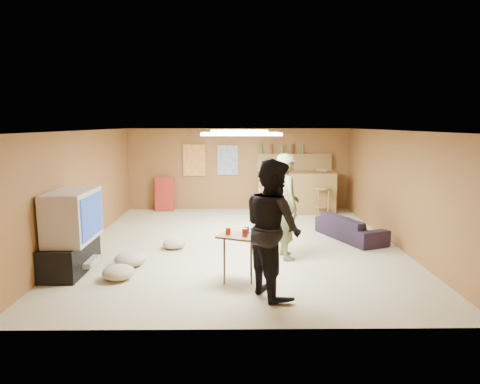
{
  "coord_description": "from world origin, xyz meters",
  "views": [
    {
      "loc": [
        -0.09,
        -8.08,
        2.33
      ],
      "look_at": [
        0.0,
        0.2,
        1.0
      ],
      "focal_mm": 32.0,
      "sensor_mm": 36.0,
      "label": 1
    }
  ],
  "objects_px": {
    "sofa": "(350,227)",
    "tray_table": "(238,258)",
    "tv_body": "(72,216)",
    "person_black": "(273,228)",
    "bar_counter": "(296,192)",
    "person_olive": "(287,206)"
  },
  "relations": [
    {
      "from": "sofa",
      "to": "tray_table",
      "type": "bearing_deg",
      "value": 112.8
    },
    {
      "from": "tray_table",
      "to": "person_black",
      "type": "bearing_deg",
      "value": -47.25
    },
    {
      "from": "tv_body",
      "to": "person_black",
      "type": "bearing_deg",
      "value": -17.51
    },
    {
      "from": "tray_table",
      "to": "person_olive",
      "type": "bearing_deg",
      "value": 52.13
    },
    {
      "from": "sofa",
      "to": "tray_table",
      "type": "distance_m",
      "value": 3.28
    },
    {
      "from": "bar_counter",
      "to": "person_olive",
      "type": "relative_size",
      "value": 1.09
    },
    {
      "from": "tv_body",
      "to": "bar_counter",
      "type": "distance_m",
      "value": 6.09
    },
    {
      "from": "person_black",
      "to": "bar_counter",
      "type": "bearing_deg",
      "value": -35.96
    },
    {
      "from": "tv_body",
      "to": "sofa",
      "type": "bearing_deg",
      "value": 20.85
    },
    {
      "from": "person_olive",
      "to": "tray_table",
      "type": "relative_size",
      "value": 2.6
    },
    {
      "from": "bar_counter",
      "to": "sofa",
      "type": "bearing_deg",
      "value": -73.75
    },
    {
      "from": "tv_body",
      "to": "person_olive",
      "type": "height_order",
      "value": "person_olive"
    },
    {
      "from": "tv_body",
      "to": "person_olive",
      "type": "relative_size",
      "value": 0.6
    },
    {
      "from": "bar_counter",
      "to": "person_olive",
      "type": "xyz_separation_m",
      "value": [
        -0.7,
        -3.81,
        0.37
      ]
    },
    {
      "from": "bar_counter",
      "to": "tray_table",
      "type": "distance_m",
      "value": 5.15
    },
    {
      "from": "sofa",
      "to": "tv_body",
      "type": "bearing_deg",
      "value": 88.47
    },
    {
      "from": "tv_body",
      "to": "tray_table",
      "type": "height_order",
      "value": "tv_body"
    },
    {
      "from": "tv_body",
      "to": "bar_counter",
      "type": "xyz_separation_m",
      "value": [
        4.15,
        4.45,
        -0.35
      ]
    },
    {
      "from": "person_black",
      "to": "sofa",
      "type": "height_order",
      "value": "person_black"
    },
    {
      "from": "person_black",
      "to": "tray_table",
      "type": "xyz_separation_m",
      "value": [
        -0.47,
        0.51,
        -0.59
      ]
    },
    {
      "from": "person_olive",
      "to": "tray_table",
      "type": "distance_m",
      "value": 1.5
    },
    {
      "from": "bar_counter",
      "to": "person_black",
      "type": "xyz_separation_m",
      "value": [
        -1.09,
        -5.42,
        0.39
      ]
    }
  ]
}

